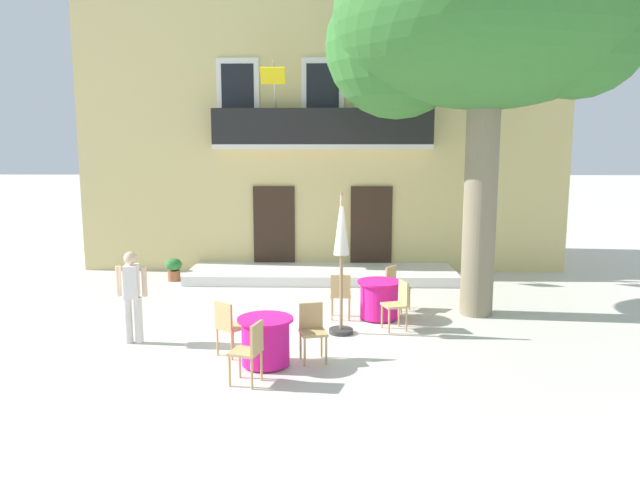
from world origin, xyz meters
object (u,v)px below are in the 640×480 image
ground_planter_left (174,268)px  cafe_table_near_tree (379,299)px  cafe_chair_middle_0 (229,324)px  cafe_chair_middle_1 (250,348)px  plane_tree (482,23)px  cafe_chair_near_tree_2 (398,302)px  cafe_umbrella (341,243)px  pedestrian_near_entrance (132,292)px  cafe_table_middle (266,341)px  cafe_chair_near_tree_0 (395,285)px  cafe_chair_near_tree_1 (341,293)px  cafe_chair_middle_2 (312,328)px

ground_planter_left → cafe_table_near_tree: bearing=-33.8°
cafe_chair_middle_0 → cafe_chair_middle_1: size_ratio=1.00×
plane_tree → cafe_chair_near_tree_2: plane_tree is taller
cafe_chair_near_tree_2 → cafe_umbrella: 1.57m
plane_tree → pedestrian_near_entrance: bearing=-162.3°
cafe_table_near_tree → cafe_chair_middle_1: (-2.07, -3.32, 0.14)m
plane_tree → cafe_umbrella: 4.97m
cafe_umbrella → ground_planter_left: 6.07m
cafe_table_middle → cafe_chair_near_tree_0: bearing=54.4°
cafe_chair_near_tree_1 → cafe_chair_middle_1: size_ratio=1.00×
cafe_chair_middle_0 → cafe_chair_middle_1: same height
cafe_table_middle → cafe_chair_middle_0: bearing=147.9°
cafe_table_middle → cafe_chair_middle_0: (-0.64, 0.40, 0.14)m
cafe_chair_near_tree_2 → cafe_chair_middle_0: same height
plane_tree → cafe_chair_middle_2: size_ratio=8.29×
cafe_chair_middle_0 → cafe_umbrella: bearing=34.3°
plane_tree → cafe_chair_near_tree_1: size_ratio=8.29×
cafe_chair_middle_0 → pedestrian_near_entrance: size_ratio=0.57×
cafe_chair_middle_1 → cafe_chair_middle_2: 1.30m
cafe_chair_middle_2 → ground_planter_left: (-3.68, 5.61, -0.21)m
cafe_chair_near_tree_2 → ground_planter_left: cafe_chair_near_tree_2 is taller
cafe_chair_near_tree_2 → cafe_umbrella: size_ratio=0.36×
cafe_chair_near_tree_1 → pedestrian_near_entrance: (-3.57, -1.51, 0.37)m
cafe_chair_middle_1 → cafe_umbrella: (1.32, 2.39, 1.14)m
cafe_chair_middle_0 → cafe_chair_near_tree_0: bearing=43.8°
cafe_chair_near_tree_0 → cafe_chair_near_tree_1: (-1.13, -0.70, 0.00)m
cafe_table_near_tree → cafe_chair_middle_2: cafe_chair_middle_2 is taller
plane_tree → cafe_chair_near_tree_1: bearing=-169.7°
cafe_chair_near_tree_0 → cafe_chair_near_tree_2: bearing=-93.4°
cafe_chair_near_tree_1 → cafe_chair_middle_0: (-1.82, -2.13, 0.00)m
cafe_table_middle → cafe_umbrella: bearing=54.3°
cafe_table_near_tree → ground_planter_left: size_ratio=1.52×
cafe_table_middle → ground_planter_left: size_ratio=1.52×
cafe_chair_near_tree_2 → plane_tree: bearing=35.2°
cafe_chair_near_tree_2 → pedestrian_near_entrance: 4.72m
cafe_table_near_tree → cafe_umbrella: 1.75m
cafe_chair_near_tree_2 → cafe_chair_middle_0: (-2.87, -1.48, 0.00)m
plane_tree → cafe_table_near_tree: (-1.90, -0.44, -5.25)m
cafe_chair_near_tree_0 → pedestrian_near_entrance: (-4.70, -2.21, 0.37)m
cafe_table_middle → cafe_chair_middle_1: cafe_chair_middle_1 is taller
pedestrian_near_entrance → cafe_chair_near_tree_1: bearing=22.8°
cafe_chair_near_tree_2 → cafe_table_near_tree: bearing=113.1°
cafe_table_near_tree → cafe_chair_near_tree_2: size_ratio=0.95×
cafe_chair_near_tree_0 → cafe_umbrella: 2.26m
cafe_chair_near_tree_2 → cafe_table_middle: cafe_chair_near_tree_2 is taller
cafe_chair_middle_0 → cafe_chair_middle_2: size_ratio=1.00×
cafe_table_near_tree → cafe_chair_near_tree_1: 0.77m
cafe_umbrella → cafe_chair_middle_1: bearing=-118.9°
plane_tree → cafe_table_near_tree: size_ratio=8.73×
cafe_table_near_tree → pedestrian_near_entrance: size_ratio=0.54×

